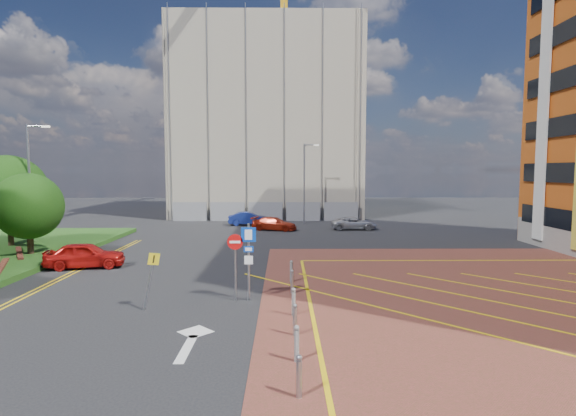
{
  "coord_description": "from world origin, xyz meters",
  "views": [
    {
      "loc": [
        1.94,
        -17.17,
        5.38
      ],
      "look_at": [
        2.15,
        4.86,
        3.51
      ],
      "focal_mm": 28.0,
      "sensor_mm": 36.0,
      "label": 1
    }
  ],
  "objects_px": {
    "sign_cluster": "(244,254)",
    "car_red_back": "(274,224)",
    "lamp_left_far": "(31,181)",
    "tree_c": "(29,206)",
    "car_silver_back": "(354,223)",
    "car_red_left": "(85,255)",
    "lamp_back": "(305,180)",
    "car_blue_back": "(249,219)",
    "warning_sign": "(151,274)",
    "tree_d": "(8,193)"
  },
  "relations": [
    {
      "from": "warning_sign",
      "to": "car_red_back",
      "type": "relative_size",
      "value": 0.56
    },
    {
      "from": "lamp_back",
      "to": "car_blue_back",
      "type": "relative_size",
      "value": 2.03
    },
    {
      "from": "lamp_back",
      "to": "car_silver_back",
      "type": "relative_size",
      "value": 1.96
    },
    {
      "from": "warning_sign",
      "to": "car_red_left",
      "type": "relative_size",
      "value": 0.54
    },
    {
      "from": "sign_cluster",
      "to": "car_blue_back",
      "type": "bearing_deg",
      "value": 93.99
    },
    {
      "from": "car_red_left",
      "to": "car_silver_back",
      "type": "height_order",
      "value": "car_red_left"
    },
    {
      "from": "tree_c",
      "to": "warning_sign",
      "type": "height_order",
      "value": "tree_c"
    },
    {
      "from": "car_red_left",
      "to": "sign_cluster",
      "type": "bearing_deg",
      "value": -135.76
    },
    {
      "from": "warning_sign",
      "to": "car_silver_back",
      "type": "distance_m",
      "value": 26.01
    },
    {
      "from": "car_silver_back",
      "to": "car_blue_back",
      "type": "bearing_deg",
      "value": 71.41
    },
    {
      "from": "tree_c",
      "to": "car_red_left",
      "type": "xyz_separation_m",
      "value": [
        4.5,
        -2.68,
        -2.49
      ]
    },
    {
      "from": "tree_c",
      "to": "car_silver_back",
      "type": "height_order",
      "value": "tree_c"
    },
    {
      "from": "lamp_back",
      "to": "warning_sign",
      "type": "bearing_deg",
      "value": -104.35
    },
    {
      "from": "lamp_back",
      "to": "warning_sign",
      "type": "relative_size",
      "value": 3.55
    },
    {
      "from": "tree_d",
      "to": "warning_sign",
      "type": "height_order",
      "value": "tree_d"
    },
    {
      "from": "sign_cluster",
      "to": "car_red_back",
      "type": "height_order",
      "value": "sign_cluster"
    },
    {
      "from": "tree_c",
      "to": "car_red_back",
      "type": "xyz_separation_m",
      "value": [
        14.59,
        12.68,
        -2.61
      ]
    },
    {
      "from": "lamp_back",
      "to": "car_red_left",
      "type": "height_order",
      "value": "lamp_back"
    },
    {
      "from": "warning_sign",
      "to": "car_silver_back",
      "type": "height_order",
      "value": "warning_sign"
    },
    {
      "from": "lamp_back",
      "to": "tree_d",
      "type": "bearing_deg",
      "value": -143.91
    },
    {
      "from": "lamp_back",
      "to": "car_silver_back",
      "type": "distance_m",
      "value": 7.5
    },
    {
      "from": "tree_d",
      "to": "car_silver_back",
      "type": "bearing_deg",
      "value": 22.13
    },
    {
      "from": "tree_c",
      "to": "sign_cluster",
      "type": "xyz_separation_m",
      "value": [
        13.8,
        -9.02,
        -1.24
      ]
    },
    {
      "from": "car_blue_back",
      "to": "lamp_back",
      "type": "bearing_deg",
      "value": -75.99
    },
    {
      "from": "tree_c",
      "to": "car_blue_back",
      "type": "relative_size",
      "value": 1.24
    },
    {
      "from": "car_blue_back",
      "to": "car_red_back",
      "type": "relative_size",
      "value": 0.98
    },
    {
      "from": "lamp_left_far",
      "to": "tree_c",
      "type": "bearing_deg",
      "value": -65.29
    },
    {
      "from": "car_red_left",
      "to": "lamp_left_far",
      "type": "bearing_deg",
      "value": 37.66
    },
    {
      "from": "lamp_back",
      "to": "car_blue_back",
      "type": "xyz_separation_m",
      "value": [
        -5.55,
        -1.66,
        -3.71
      ]
    },
    {
      "from": "warning_sign",
      "to": "tree_c",
      "type": "bearing_deg",
      "value": 135.25
    },
    {
      "from": "lamp_left_far",
      "to": "car_red_left",
      "type": "distance_m",
      "value": 8.18
    },
    {
      "from": "lamp_back",
      "to": "car_red_left",
      "type": "xyz_separation_m",
      "value": [
        -13.08,
        -20.68,
        -3.65
      ]
    },
    {
      "from": "car_silver_back",
      "to": "sign_cluster",
      "type": "bearing_deg",
      "value": 160.0
    },
    {
      "from": "car_red_left",
      "to": "car_red_back",
      "type": "xyz_separation_m",
      "value": [
        10.09,
        15.37,
        -0.12
      ]
    },
    {
      "from": "lamp_left_far",
      "to": "lamp_back",
      "type": "relative_size",
      "value": 1.0
    },
    {
      "from": "car_red_left",
      "to": "car_red_back",
      "type": "relative_size",
      "value": 1.03
    },
    {
      "from": "warning_sign",
      "to": "car_silver_back",
      "type": "xyz_separation_m",
      "value": [
        11.44,
        23.34,
        -0.86
      ]
    },
    {
      "from": "car_blue_back",
      "to": "car_red_back",
      "type": "distance_m",
      "value": 4.46
    },
    {
      "from": "lamp_left_far",
      "to": "car_red_back",
      "type": "relative_size",
      "value": 1.98
    },
    {
      "from": "tree_d",
      "to": "lamp_left_far",
      "type": "height_order",
      "value": "lamp_left_far"
    },
    {
      "from": "tree_d",
      "to": "warning_sign",
      "type": "bearing_deg",
      "value": -44.81
    },
    {
      "from": "tree_d",
      "to": "car_silver_back",
      "type": "height_order",
      "value": "tree_d"
    },
    {
      "from": "car_red_left",
      "to": "car_blue_back",
      "type": "height_order",
      "value": "car_red_left"
    },
    {
      "from": "car_red_left",
      "to": "warning_sign",
      "type": "bearing_deg",
      "value": -153.83
    },
    {
      "from": "lamp_left_far",
      "to": "car_red_left",
      "type": "height_order",
      "value": "lamp_left_far"
    },
    {
      "from": "tree_c",
      "to": "sign_cluster",
      "type": "distance_m",
      "value": 16.53
    },
    {
      "from": "tree_c",
      "to": "car_red_left",
      "type": "bearing_deg",
      "value": -30.82
    },
    {
      "from": "tree_d",
      "to": "car_red_back",
      "type": "distance_m",
      "value": 20.34
    },
    {
      "from": "lamp_left_far",
      "to": "car_red_back",
      "type": "bearing_deg",
      "value": 34.56
    },
    {
      "from": "car_silver_back",
      "to": "car_red_left",
      "type": "bearing_deg",
      "value": 132.24
    }
  ]
}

